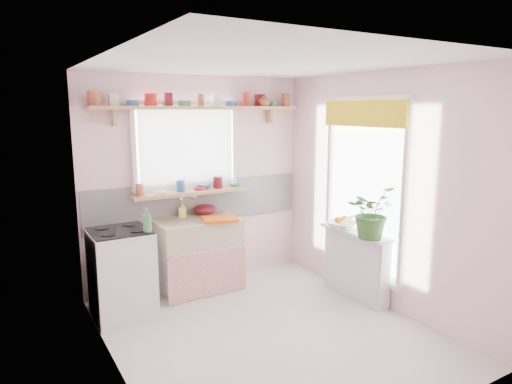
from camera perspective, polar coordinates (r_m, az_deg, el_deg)
room at (r=5.21m, az=2.67°, el=2.20°), size 3.20×3.20×3.20m
sink_unit at (r=5.42m, az=-7.24°, el=-7.75°), size 0.95×0.65×1.11m
cooker at (r=4.91m, az=-16.44°, el=-9.71°), size 0.58×0.58×0.93m
radiator_ledge at (r=5.32m, az=12.38°, el=-8.66°), size 0.22×0.95×0.78m
windowsill at (r=5.41m, az=-8.19°, el=-0.06°), size 1.40×0.22×0.04m
pine_shelf at (r=5.37m, az=-6.93°, el=10.41°), size 2.52×0.24×0.04m
shelf_crockery at (r=5.37m, az=-7.12°, el=11.20°), size 2.47×0.11×0.12m
sill_crockery at (r=5.38m, az=-8.70°, el=0.67°), size 1.35×0.11×0.12m
dish_tray at (r=5.22m, az=-4.54°, el=-3.40°), size 0.45×0.39×0.04m
colander at (r=5.53m, az=-6.40°, el=-2.19°), size 0.33×0.33×0.13m
jade_plant at (r=4.89m, az=14.18°, el=-2.41°), size 0.61×0.57×0.56m
fruit_bowl at (r=5.25m, az=10.73°, el=-4.10°), size 0.41×0.41×0.08m
herb_pot at (r=4.85m, az=15.07°, el=-4.55°), size 0.13×0.09×0.24m
soap_bottle_sink at (r=5.43m, az=-9.21°, el=-2.17°), size 0.11×0.11×0.19m
sill_cup at (r=5.26m, az=-14.71°, el=0.11°), size 0.14×0.14×0.09m
sill_bowl at (r=5.53m, az=-6.59°, el=0.71°), size 0.20×0.20×0.05m
shelf_vase at (r=5.71m, az=1.05°, el=11.43°), size 0.19×0.19×0.15m
cooker_bottle at (r=4.59m, az=-13.46°, el=-3.48°), size 0.10×0.10×0.24m
fruit at (r=5.24m, az=10.76°, el=-3.42°), size 0.20×0.14×0.10m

